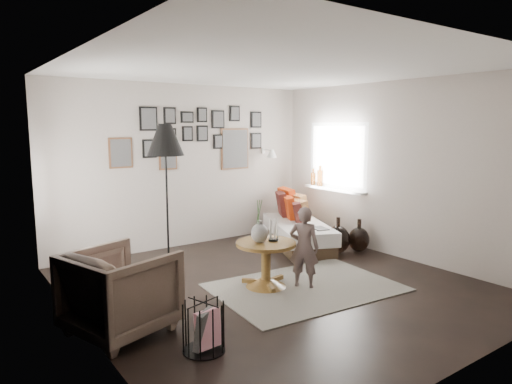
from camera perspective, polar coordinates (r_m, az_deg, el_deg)
ground at (r=5.73m, az=2.56°, el=-11.60°), size 4.80×4.80×0.00m
wall_back at (r=7.45m, az=-8.87°, el=3.21°), size 4.50×0.00×4.50m
wall_front at (r=3.86m, az=25.31°, el=-2.20°), size 4.50×0.00×4.50m
wall_left at (r=4.41m, az=-20.97°, el=-0.72°), size 0.00×4.80×4.80m
wall_right at (r=7.03m, az=17.22°, el=2.65°), size 0.00×4.80×4.80m
ceiling at (r=5.42m, az=2.74°, el=15.19°), size 4.80×4.80×0.00m
door_left at (r=5.61m, az=-23.83°, el=-1.63°), size 0.00×2.14×2.14m
window_right at (r=7.90m, az=9.02°, el=0.81°), size 0.15×1.32×1.30m
gallery_wall at (r=7.54m, az=-6.93°, el=6.69°), size 2.74×0.03×1.08m
wall_sconce at (r=8.03m, az=1.92°, el=4.84°), size 0.18×0.36×0.16m
rug at (r=5.68m, az=6.23°, el=-11.75°), size 2.27×1.68×0.01m
pedestal_table at (r=5.58m, az=1.25°, el=-9.28°), size 0.72×0.72×0.57m
vase at (r=5.43m, az=0.46°, el=-4.72°), size 0.21×0.21×0.52m
candles at (r=5.53m, az=2.18°, el=-4.78°), size 0.12×0.12×0.27m
daybed at (r=7.51m, az=4.90°, el=-4.57°), size 1.40×1.91×0.87m
magazine_on_daybed at (r=6.99m, az=7.98°, el=-4.52°), size 0.25×0.30×0.01m
armchair at (r=4.58m, az=-16.58°, el=-11.81°), size 1.10×1.09×0.81m
armchair_cushion at (r=4.60m, az=-16.47°, el=-10.66°), size 0.45×0.46×0.17m
floor_lamp at (r=5.81m, az=-11.25°, el=5.70°), size 0.46×0.46×1.97m
magazine_basket at (r=4.15m, az=-6.53°, el=-16.42°), size 0.44×0.44×0.44m
demijohn_large at (r=7.15m, az=10.18°, el=-5.83°), size 0.38×0.38×0.56m
demijohn_small at (r=7.32m, az=12.72°, el=-5.77°), size 0.33×0.33×0.51m
child at (r=5.55m, az=6.03°, el=-6.89°), size 0.41×0.43×1.00m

